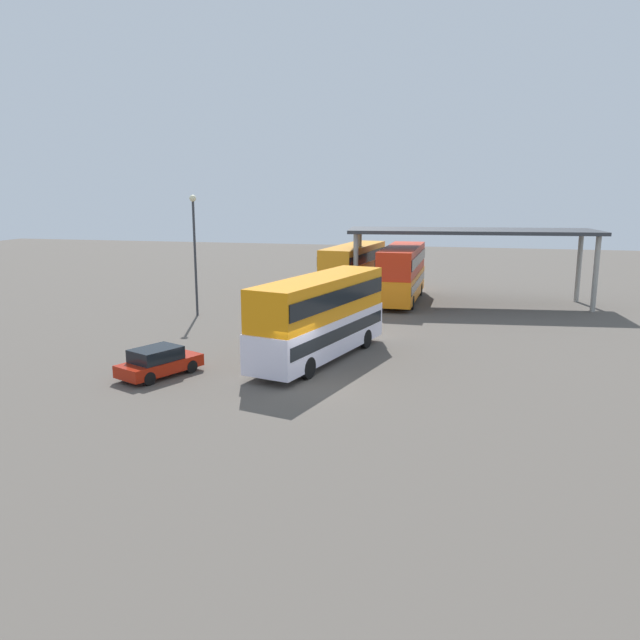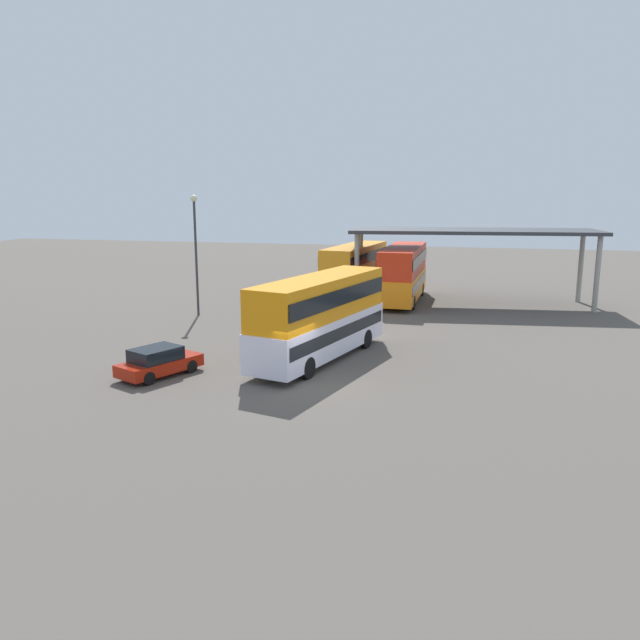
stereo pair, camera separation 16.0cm
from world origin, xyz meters
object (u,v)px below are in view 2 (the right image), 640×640
at_px(double_decker_near_canopy, 355,268).
at_px(lamppost_tall, 196,241).
at_px(double_decker_main, 320,315).
at_px(double_decker_mid_row, 403,272).
at_px(parked_hatchback, 159,362).

bearing_deg(double_decker_near_canopy, lamppost_tall, 147.24).
distance_m(double_decker_main, lamppost_tall, 14.15).
relative_size(double_decker_main, double_decker_near_canopy, 1.01).
height_order(double_decker_near_canopy, double_decker_mid_row, double_decker_mid_row).
bearing_deg(parked_hatchback, double_decker_mid_row, 2.84).
height_order(parked_hatchback, double_decker_near_canopy, double_decker_near_canopy).
relative_size(parked_hatchback, lamppost_tall, 0.52).
height_order(double_decker_main, parked_hatchback, double_decker_main).
xyz_separation_m(double_decker_mid_row, lamppost_tall, (-12.88, -8.55, 2.73)).
relative_size(double_decker_near_canopy, lamppost_tall, 1.30).
bearing_deg(parked_hatchback, double_decker_near_canopy, 13.33).
relative_size(double_decker_near_canopy, double_decker_mid_row, 1.02).
distance_m(double_decker_main, double_decker_near_canopy, 19.46).
bearing_deg(double_decker_mid_row, double_decker_main, 173.92).
bearing_deg(double_decker_mid_row, lamppost_tall, 124.87).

